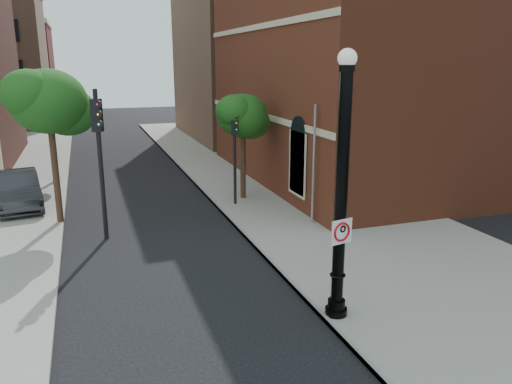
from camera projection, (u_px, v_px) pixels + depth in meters
name	position (u px, v px, depth m)	size (l,w,h in m)	color
ground	(252.00, 351.00, 10.58)	(120.00, 120.00, 0.00)	black
sidewalk_right	(310.00, 202.00, 21.60)	(8.00, 60.00, 0.12)	gray
curb_edge	(221.00, 210.00, 20.35)	(0.10, 60.00, 0.14)	gray
brick_wall_building	(450.00, 56.00, 26.83)	(22.30, 16.30, 12.50)	brown
bg_building_tan_b	(319.00, 48.00, 41.28)	(22.00, 14.00, 14.00)	#946A51
lamppost	(341.00, 203.00, 11.19)	(0.53, 0.53, 6.23)	black
no_parking_sign	(342.00, 231.00, 11.20)	(0.57, 0.15, 0.58)	white
parked_car	(18.00, 190.00, 20.78)	(1.63, 4.66, 1.54)	#2B2B30
traffic_signal_left	(99.00, 140.00, 16.43)	(0.40, 0.45, 5.11)	black
traffic_signal_right	(235.00, 140.00, 20.45)	(0.32, 0.37, 4.21)	black
utility_pole	(314.00, 167.00, 18.12)	(0.09, 0.09, 4.50)	#999999
street_tree_a	(50.00, 103.00, 17.73)	(3.18, 2.88, 5.73)	#312113
street_tree_b	(49.00, 110.00, 24.23)	(2.60, 2.35, 4.69)	#312113
street_tree_c	(243.00, 117.00, 21.26)	(2.58, 2.33, 4.65)	#312113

